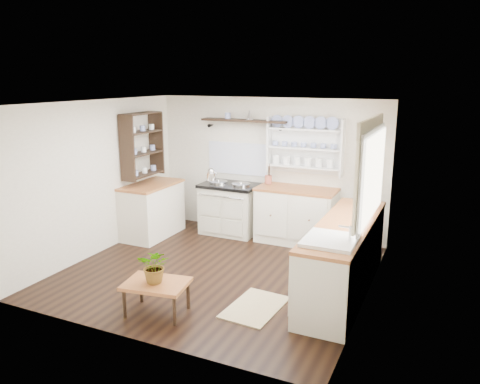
{
  "coord_description": "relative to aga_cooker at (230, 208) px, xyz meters",
  "views": [
    {
      "loc": [
        2.79,
        -5.35,
        2.61
      ],
      "look_at": [
        0.22,
        0.25,
        1.1
      ],
      "focal_mm": 35.0,
      "sensor_mm": 36.0,
      "label": 1
    }
  ],
  "objects": [
    {
      "name": "wall_right",
      "position": [
        2.58,
        -1.57,
        0.71
      ],
      "size": [
        0.02,
        3.8,
        2.3
      ],
      "primitive_type": "cube",
      "color": "beige",
      "rests_on": "ground"
    },
    {
      "name": "plate_rack",
      "position": [
        1.23,
        0.29,
        1.12
      ],
      "size": [
        1.2,
        0.22,
        0.9
      ],
      "color": "white",
      "rests_on": "wall_back"
    },
    {
      "name": "kettle",
      "position": [
        -0.28,
        -0.12,
        0.59
      ],
      "size": [
        0.16,
        0.16,
        0.2
      ],
      "primitive_type": null,
      "color": "silver",
      "rests_on": "aga_cooker"
    },
    {
      "name": "wall_back",
      "position": [
        0.58,
        0.33,
        0.71
      ],
      "size": [
        4.0,
        0.02,
        2.3
      ],
      "primitive_type": "cube",
      "color": "beige",
      "rests_on": "ground"
    },
    {
      "name": "utensil_crock",
      "position": [
        0.66,
        0.11,
        0.54
      ],
      "size": [
        0.12,
        0.12,
        0.14
      ],
      "primitive_type": "cylinder",
      "color": "#A24E3B",
      "rests_on": "back_cabinets"
    },
    {
      "name": "ceiling",
      "position": [
        0.58,
        -1.57,
        1.86
      ],
      "size": [
        4.0,
        3.8,
        0.01
      ],
      "primitive_type": "cube",
      "color": "white",
      "rests_on": "wall_back"
    },
    {
      "name": "right_cabinets",
      "position": [
        2.28,
        -1.47,
        0.02
      ],
      "size": [
        0.62,
        2.43,
        0.9
      ],
      "color": "beige",
      "rests_on": "floor"
    },
    {
      "name": "aga_cooker",
      "position": [
        0.0,
        0.0,
        0.0
      ],
      "size": [
        0.96,
        0.67,
        0.89
      ],
      "color": "beige",
      "rests_on": "floor"
    },
    {
      "name": "floor_rug",
      "position": [
        1.46,
        -2.33,
        -0.43
      ],
      "size": [
        0.61,
        0.89,
        0.02
      ],
      "primitive_type": "cube",
      "rotation": [
        0.0,
        0.0,
        -0.07
      ],
      "color": "#998C59",
      "rests_on": "floor"
    },
    {
      "name": "left_shelving",
      "position": [
        -1.26,
        -0.67,
        1.11
      ],
      "size": [
        0.28,
        0.8,
        1.05
      ],
      "primitive_type": "cube",
      "color": "black",
      "rests_on": "wall_left"
    },
    {
      "name": "center_table",
      "position": [
        0.49,
        -2.91,
        -0.11
      ],
      "size": [
        0.77,
        0.6,
        0.38
      ],
      "rotation": [
        0.0,
        0.0,
        0.16
      ],
      "color": "brown",
      "rests_on": "floor"
    },
    {
      "name": "back_cabinets",
      "position": [
        1.18,
        0.03,
        0.02
      ],
      "size": [
        1.27,
        0.63,
        0.9
      ],
      "color": "beige",
      "rests_on": "floor"
    },
    {
      "name": "floor",
      "position": [
        0.58,
        -1.57,
        -0.44
      ],
      "size": [
        4.0,
        3.8,
        0.01
      ],
      "primitive_type": "cube",
      "color": "black",
      "rests_on": "ground"
    },
    {
      "name": "potted_plant",
      "position": [
        0.49,
        -2.91,
        0.14
      ],
      "size": [
        0.43,
        0.39,
        0.4
      ],
      "primitive_type": "imported",
      "rotation": [
        0.0,
        0.0,
        0.26
      ],
      "color": "#3F7233",
      "rests_on": "center_table"
    },
    {
      "name": "wall_left",
      "position": [
        -1.42,
        -1.57,
        0.71
      ],
      "size": [
        0.02,
        3.8,
        2.3
      ],
      "primitive_type": "cube",
      "color": "beige",
      "rests_on": "ground"
    },
    {
      "name": "belfast_sink",
      "position": [
        2.28,
        -2.22,
        0.36
      ],
      "size": [
        0.55,
        0.6,
        0.45
      ],
      "color": "white",
      "rests_on": "right_cabinets"
    },
    {
      "name": "high_shelf",
      "position": [
        0.18,
        0.21,
        1.47
      ],
      "size": [
        1.5,
        0.29,
        0.16
      ],
      "color": "black",
      "rests_on": "wall_back"
    },
    {
      "name": "window",
      "position": [
        2.53,
        -1.42,
        1.12
      ],
      "size": [
        0.08,
        1.55,
        1.22
      ],
      "color": "white",
      "rests_on": "wall_right"
    },
    {
      "name": "left_cabinets",
      "position": [
        -1.12,
        -0.67,
        0.02
      ],
      "size": [
        0.62,
        1.13,
        0.9
      ],
      "color": "beige",
      "rests_on": "floor"
    }
  ]
}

